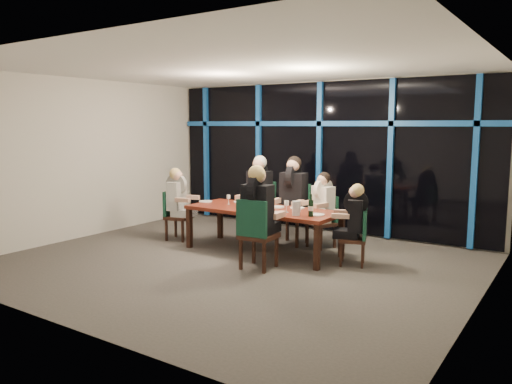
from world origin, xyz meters
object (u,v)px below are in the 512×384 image
at_px(chair_far_left, 261,206).
at_px(wine_bottle, 311,208).
at_px(chair_far_right, 324,218).
at_px(diner_near_mid, 259,202).
at_px(chair_far_mid, 295,210).
at_px(diner_far_left, 258,185).
at_px(diner_far_right, 322,199).
at_px(diner_end_left, 178,193).
at_px(diner_far_mid, 293,188).
at_px(chair_end_right, 358,235).
at_px(diner_end_right, 354,212).
at_px(chair_end_left, 175,212).
at_px(chair_near_mid, 256,231).
at_px(water_pitcher, 296,208).
at_px(dining_table, 263,212).

relative_size(chair_far_left, wine_bottle, 3.11).
relative_size(chair_far_right, diner_near_mid, 0.88).
bearing_deg(chair_far_mid, chair_far_right, 2.92).
distance_m(diner_far_left, diner_far_right, 1.35).
bearing_deg(diner_end_left, wine_bottle, -105.08).
distance_m(diner_far_left, wine_bottle, 2.01).
xyz_separation_m(diner_far_mid, diner_far_right, (0.54, 0.07, -0.16)).
bearing_deg(diner_near_mid, chair_far_mid, -83.12).
bearing_deg(chair_far_right, chair_end_right, -20.26).
bearing_deg(diner_end_right, diner_far_mid, -133.47).
distance_m(diner_far_mid, diner_far_right, 0.57).
height_order(chair_far_left, wine_bottle, wine_bottle).
distance_m(chair_end_left, diner_near_mid, 2.51).
distance_m(chair_near_mid, diner_far_right, 1.80).
height_order(diner_far_left, wine_bottle, diner_far_left).
distance_m(chair_end_right, diner_far_right, 1.26).
bearing_deg(chair_end_right, diner_end_left, -104.88).
xyz_separation_m(diner_end_left, water_pitcher, (2.59, -0.17, -0.02)).
xyz_separation_m(diner_far_right, wine_bottle, (0.34, -1.06, 0.02)).
bearing_deg(diner_end_left, chair_end_right, -98.89).
bearing_deg(water_pitcher, chair_far_mid, 97.18).
relative_size(chair_far_right, wine_bottle, 2.64).
distance_m(chair_end_left, diner_far_left, 1.65).
bearing_deg(chair_near_mid, diner_far_mid, -83.00).
relative_size(chair_far_left, diner_far_right, 1.21).
distance_m(diner_far_mid, wine_bottle, 1.33).
height_order(dining_table, chair_far_mid, chair_far_mid).
relative_size(diner_far_left, wine_bottle, 3.03).
xyz_separation_m(diner_end_right, wine_bottle, (-0.56, -0.32, 0.06)).
distance_m(chair_far_mid, diner_end_right, 1.64).
xyz_separation_m(chair_far_right, chair_end_left, (-2.58, -1.03, 0.01)).
relative_size(chair_near_mid, water_pitcher, 4.75).
relative_size(chair_far_right, diner_end_left, 1.01).
distance_m(chair_far_left, chair_end_right, 2.46).
relative_size(chair_end_right, diner_far_left, 0.83).
bearing_deg(diner_far_left, diner_near_mid, -55.16).
distance_m(chair_near_mid, diner_end_left, 2.44).
bearing_deg(water_pitcher, chair_far_left, 116.70).
distance_m(chair_far_right, diner_end_left, 2.73).
bearing_deg(diner_far_mid, chair_near_mid, -80.90).
relative_size(diner_far_mid, diner_end_left, 1.18).
bearing_deg(chair_end_left, diner_end_right, -99.00).
relative_size(diner_end_left, water_pitcher, 4.00).
bearing_deg(diner_near_mid, water_pitcher, -123.27).
distance_m(chair_far_mid, diner_far_right, 0.61).
distance_m(dining_table, chair_far_mid, 0.89).
bearing_deg(chair_end_left, water_pitcher, -105.97).
bearing_deg(diner_far_right, chair_end_right, -16.81).
xyz_separation_m(diner_far_left, wine_bottle, (1.68, -1.09, -0.13)).
bearing_deg(chair_far_left, diner_far_right, -4.08).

